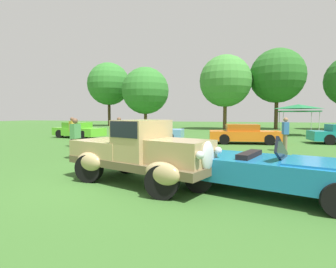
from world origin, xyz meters
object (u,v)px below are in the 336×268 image
object	(u,v)px
show_car_skyblue	(155,132)
spectator_near_truck	(119,132)
neighbor_convertible	(274,170)
spectator_by_row	(75,137)
spectator_far_side	(72,131)
spectator_between_cars	(285,133)
show_car_orange	(244,134)
show_car_lime	(78,130)
canopy_tent_left_field	(298,108)
feature_pickup_truck	(140,151)

from	to	relation	value
show_car_skyblue	spectator_near_truck	xyz separation A→B (m)	(-0.35, -4.94, 0.31)
neighbor_convertible	spectator_by_row	bearing A→B (deg)	157.83
show_car_skyblue	spectator_far_side	world-z (taller)	spectator_far_side
neighbor_convertible	show_car_skyblue	size ratio (longest dim) A/B	1.21
spectator_between_cars	spectator_by_row	bearing A→B (deg)	-150.45
spectator_between_cars	spectator_far_side	xyz separation A→B (m)	(-11.30, -1.36, 0.00)
show_car_orange	spectator_between_cars	world-z (taller)	spectator_between_cars
show_car_lime	spectator_far_side	size ratio (longest dim) A/B	2.65
spectator_near_truck	canopy_tent_left_field	world-z (taller)	canopy_tent_left_field
spectator_between_cars	canopy_tent_left_field	size ratio (longest dim) A/B	0.56
spectator_by_row	show_car_orange	bearing A→B (deg)	50.45
neighbor_convertible	show_car_orange	bearing A→B (deg)	93.50
show_car_lime	show_car_skyblue	distance (m)	6.36
show_car_orange	spectator_by_row	xyz separation A→B (m)	(-6.66, -8.07, 0.31)
feature_pickup_truck	canopy_tent_left_field	distance (m)	20.26
show_car_skyblue	spectator_by_row	xyz separation A→B (m)	(-0.51, -8.60, 0.31)
neighbor_convertible	show_car_lime	size ratio (longest dim) A/B	1.10
neighbor_convertible	spectator_between_cars	world-z (taller)	spectator_between_cars
show_car_orange	canopy_tent_left_field	bearing A→B (deg)	60.76
show_car_lime	spectator_between_cars	xyz separation A→B (m)	(14.48, -3.80, 0.31)
spectator_far_side	feature_pickup_truck	bearing A→B (deg)	-43.76
show_car_skyblue	spectator_far_side	bearing A→B (deg)	-122.12
feature_pickup_truck	spectator_far_side	distance (m)	9.25
feature_pickup_truck	show_car_skyblue	size ratio (longest dim) A/B	1.09
neighbor_convertible	show_car_orange	xyz separation A→B (m)	(-0.68, 11.06, 0.02)
spectator_near_truck	spectator_between_cars	xyz separation A→B (m)	(8.47, 1.23, 0.00)
show_car_skyblue	show_car_orange	xyz separation A→B (m)	(6.16, -0.53, 0.00)
spectator_by_row	spectator_far_side	xyz separation A→B (m)	(-2.68, 3.53, 0.00)
spectator_between_cars	spectator_by_row	distance (m)	9.91
neighbor_convertible	spectator_near_truck	xyz separation A→B (m)	(-7.18, 6.65, 0.33)
canopy_tent_left_field	spectator_by_row	bearing A→B (deg)	-124.74
show_car_lime	show_car_orange	size ratio (longest dim) A/B	0.97
spectator_by_row	feature_pickup_truck	bearing A→B (deg)	-35.61
show_car_lime	show_car_skyblue	world-z (taller)	same
spectator_far_side	canopy_tent_left_field	distance (m)	18.68
spectator_by_row	show_car_skyblue	bearing A→B (deg)	86.62
spectator_between_cars	spectator_by_row	xyz separation A→B (m)	(-8.62, -4.89, 0.00)
spectator_between_cars	canopy_tent_left_field	world-z (taller)	canopy_tent_left_field
spectator_far_side	show_car_lime	bearing A→B (deg)	121.64
feature_pickup_truck	canopy_tent_left_field	bearing A→B (deg)	69.38
show_car_skyblue	canopy_tent_left_field	size ratio (longest dim) A/B	1.35
spectator_near_truck	canopy_tent_left_field	xyz separation A→B (m)	(10.96, 12.37, 1.51)
show_car_lime	spectator_near_truck	xyz separation A→B (m)	(6.01, -5.03, 0.31)
spectator_between_cars	neighbor_convertible	bearing A→B (deg)	-99.26
neighbor_convertible	canopy_tent_left_field	distance (m)	19.48
spectator_near_truck	canopy_tent_left_field	distance (m)	16.60
neighbor_convertible	spectator_far_side	bearing A→B (deg)	146.93
spectator_far_side	canopy_tent_left_field	world-z (taller)	canopy_tent_left_field
spectator_by_row	canopy_tent_left_field	distance (m)	19.57
spectator_by_row	spectator_between_cars	bearing A→B (deg)	29.55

